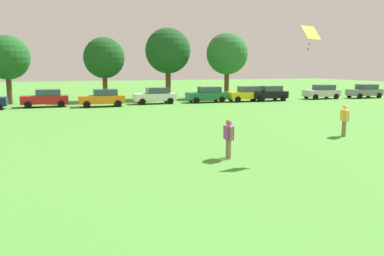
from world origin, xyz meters
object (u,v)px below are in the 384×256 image
(adult_bystander, at_px, (229,135))
(tree_center_right, at_px, (104,58))
(parked_car_gray_8, at_px, (365,91))
(bystander_near_trees, at_px, (345,118))
(kite, at_px, (311,35))
(parked_car_white_3, at_px, (155,96))
(parked_car_green_4, at_px, (207,94))
(tree_center_left, at_px, (7,58))
(parked_car_red_1, at_px, (46,98))
(tree_far_right, at_px, (227,54))
(parked_car_yellow_5, at_px, (247,94))
(parked_car_orange_2, at_px, (102,98))
(parked_car_black_6, at_px, (269,93))
(tree_right, at_px, (168,51))
(parked_car_silver_7, at_px, (322,92))

(adult_bystander, distance_m, tree_center_right, 30.39)
(parked_car_gray_8, bearing_deg, bystander_near_trees, 45.54)
(kite, relative_size, parked_car_white_3, 0.24)
(parked_car_green_4, distance_m, tree_center_left, 20.90)
(parked_car_red_1, xyz_separation_m, tree_far_right, (21.05, 4.89, 4.53))
(parked_car_yellow_5, bearing_deg, parked_car_white_3, -2.97)
(parked_car_orange_2, height_order, parked_car_gray_8, same)
(parked_car_black_6, xyz_separation_m, tree_far_right, (-2.64, 5.79, 4.53))
(adult_bystander, bearing_deg, parked_car_orange_2, -167.48)
(adult_bystander, relative_size, bystander_near_trees, 0.94)
(kite, relative_size, tree_far_right, 0.13)
(parked_car_green_4, xyz_separation_m, tree_center_left, (-20.06, 4.41, 3.87))
(parked_car_white_3, xyz_separation_m, parked_car_green_4, (5.73, -0.18, 0.00))
(parked_car_red_1, bearing_deg, parked_car_gray_8, 178.39)
(tree_center_right, bearing_deg, parked_car_red_1, -141.34)
(parked_car_orange_2, xyz_separation_m, tree_center_right, (0.97, 6.38, 3.93))
(parked_car_orange_2, xyz_separation_m, parked_car_green_4, (11.26, 1.06, 0.00))
(parked_car_green_4, xyz_separation_m, tree_right, (-2.72, 6.09, 4.82))
(tree_right, relative_size, tree_far_right, 1.05)
(kite, distance_m, parked_car_red_1, 28.36)
(adult_bystander, relative_size, parked_car_yellow_5, 0.38)
(parked_car_green_4, height_order, parked_car_yellow_5, same)
(parked_car_red_1, xyz_separation_m, parked_car_yellow_5, (21.08, -0.75, 0.00))
(parked_car_yellow_5, xyz_separation_m, parked_car_black_6, (2.62, -0.15, 0.00))
(bystander_near_trees, bearing_deg, tree_far_right, 13.17)
(parked_car_silver_7, xyz_separation_m, tree_center_right, (-25.05, 5.41, 3.93))
(parked_car_silver_7, bearing_deg, parked_car_green_4, -0.36)
(tree_center_left, xyz_separation_m, tree_right, (17.33, 1.68, 0.94))
(adult_bystander, bearing_deg, bystander_near_trees, 114.68)
(bystander_near_trees, bearing_deg, tree_center_right, 43.47)
(parked_car_orange_2, height_order, parked_car_white_3, same)
(parked_car_white_3, distance_m, tree_far_right, 12.37)
(parked_car_white_3, xyz_separation_m, tree_far_right, (10.33, 5.10, 4.53))
(parked_car_white_3, height_order, tree_center_left, tree_center_left)
(parked_car_silver_7, bearing_deg, tree_right, -19.49)
(adult_bystander, xyz_separation_m, parked_car_white_3, (2.78, 24.95, -0.12))
(tree_center_left, height_order, tree_far_right, tree_far_right)
(parked_car_orange_2, xyz_separation_m, tree_center_left, (-8.79, 5.47, 3.87))
(parked_car_red_1, relative_size, parked_car_silver_7, 1.00)
(parked_car_green_4, relative_size, tree_center_right, 0.61)
(parked_car_gray_8, bearing_deg, kite, 43.73)
(parked_car_white_3, height_order, tree_far_right, tree_far_right)
(parked_car_orange_2, bearing_deg, kite, 104.53)
(parked_car_green_4, bearing_deg, tree_center_right, -27.32)
(parked_car_red_1, relative_size, tree_far_right, 0.54)
(bystander_near_trees, relative_size, parked_car_black_6, 0.41)
(parked_car_black_6, relative_size, tree_far_right, 0.54)
(bystander_near_trees, xyz_separation_m, tree_center_left, (-19.79, 26.38, 3.69))
(tree_center_right, bearing_deg, parked_car_green_4, -27.32)
(adult_bystander, relative_size, parked_car_white_3, 0.38)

